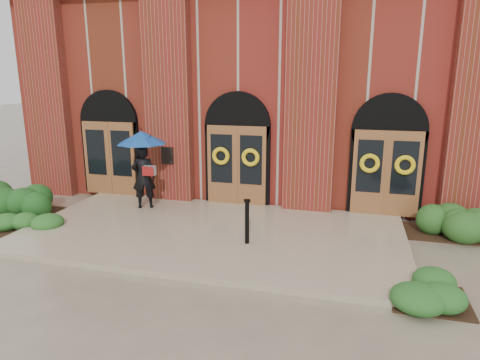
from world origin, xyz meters
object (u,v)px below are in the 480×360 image
(metal_post, at_px, (247,221))
(hedge_wall_right, at_px, (464,222))
(hedge_wall_left, at_px, (6,199))
(man_with_umbrella, at_px, (142,155))

(metal_post, height_order, hedge_wall_right, metal_post)
(hedge_wall_right, bearing_deg, metal_post, -156.55)
(metal_post, distance_m, hedge_wall_right, 5.87)
(hedge_wall_left, bearing_deg, metal_post, -6.90)
(metal_post, relative_size, hedge_wall_right, 0.37)
(man_with_umbrella, distance_m, metal_post, 4.41)
(man_with_umbrella, height_order, hedge_wall_right, man_with_umbrella)
(hedge_wall_left, height_order, hedge_wall_right, hedge_wall_left)
(man_with_umbrella, relative_size, hedge_wall_left, 0.78)
(hedge_wall_right, bearing_deg, hedge_wall_left, -174.20)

